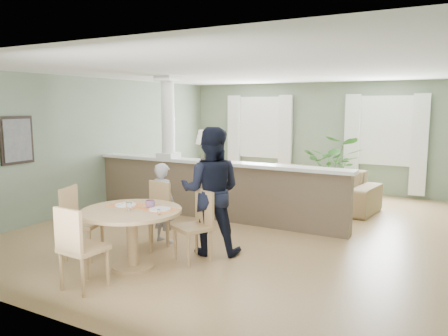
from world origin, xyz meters
The scene contains 12 objects.
ground centered at (0.00, 0.00, 0.00)m, with size 8.00×8.00×0.00m, color tan.
room_shell centered at (-0.03, 0.63, 1.81)m, with size 7.02×8.02×2.71m.
pony_wall centered at (-0.99, 0.20, 0.71)m, with size 5.32×0.38×2.70m.
sofa centered at (0.39, 2.05, 0.41)m, with size 2.79×1.09×0.82m, color olive.
houseplant centered at (0.64, 3.14, 0.73)m, with size 1.32×1.14×1.47m, color #336327.
dining_table centered at (-0.53, -2.51, 0.63)m, with size 1.31×1.31×0.90m.
chair_far_boy centered at (-0.83, -1.66, 0.55)m, with size 0.51×0.51×0.99m.
chair_far_man centered at (0.05, -1.84, 0.54)m, with size 0.58×0.58×0.97m.
chair_near centered at (-0.60, -3.38, 0.55)m, with size 0.48×0.48×1.00m.
chair_side centered at (-1.47, -2.56, 0.56)m, with size 0.57×0.57×1.01m.
child_person centered at (-0.83, -1.43, 0.63)m, with size 0.46×0.30×1.26m, color #9C9CA1.
man_person centered at (0.07, -1.50, 0.92)m, with size 0.89×0.70×1.84m, color black.
Camera 1 is at (3.20, -6.80, 2.14)m, focal length 35.00 mm.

